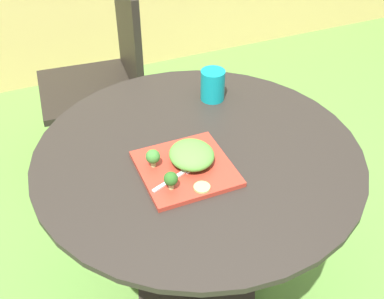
{
  "coord_description": "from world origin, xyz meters",
  "views": [
    {
      "loc": [
        -0.43,
        -0.98,
        1.56
      ],
      "look_at": [
        -0.03,
        -0.03,
        0.75
      ],
      "focal_mm": 44.38,
      "sensor_mm": 36.0,
      "label": 1
    }
  ],
  "objects_px": {
    "patio_chair": "(107,68)",
    "drinking_glass": "(213,87)",
    "salad_plate": "(186,169)",
    "fork": "(179,175)"
  },
  "relations": [
    {
      "from": "drinking_glass",
      "to": "salad_plate",
      "type": "bearing_deg",
      "value": -125.93
    },
    {
      "from": "patio_chair",
      "to": "salad_plate",
      "type": "distance_m",
      "value": 0.99
    },
    {
      "from": "patio_chair",
      "to": "fork",
      "type": "xyz_separation_m",
      "value": [
        -0.05,
        -1.0,
        0.2
      ]
    },
    {
      "from": "drinking_glass",
      "to": "fork",
      "type": "distance_m",
      "value": 0.42
    },
    {
      "from": "drinking_glass",
      "to": "fork",
      "type": "bearing_deg",
      "value": -126.97
    },
    {
      "from": "patio_chair",
      "to": "fork",
      "type": "bearing_deg",
      "value": -92.59
    },
    {
      "from": "drinking_glass",
      "to": "fork",
      "type": "height_order",
      "value": "drinking_glass"
    },
    {
      "from": "drinking_glass",
      "to": "patio_chair",
      "type": "bearing_deg",
      "value": 107.15
    },
    {
      "from": "patio_chair",
      "to": "drinking_glass",
      "type": "height_order",
      "value": "patio_chair"
    },
    {
      "from": "patio_chair",
      "to": "fork",
      "type": "height_order",
      "value": "patio_chair"
    }
  ]
}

